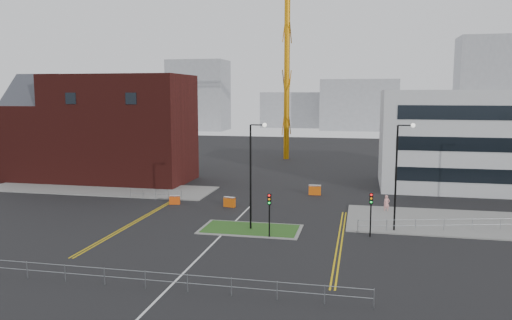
# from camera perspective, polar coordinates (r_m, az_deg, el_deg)

# --- Properties ---
(ground) EXTENTS (200.00, 200.00, 0.00)m
(ground) POSITION_cam_1_polar(r_m,az_deg,el_deg) (36.32, -6.57, -11.06)
(ground) COLOR black
(ground) RESTS_ON ground
(pavement_left) EXTENTS (28.00, 8.00, 0.12)m
(pavement_left) POSITION_cam_1_polar(r_m,az_deg,el_deg) (63.87, -17.40, -3.15)
(pavement_left) COLOR slate
(pavement_left) RESTS_ON ground
(pavement_right) EXTENTS (24.00, 10.00, 0.12)m
(pavement_right) POSITION_cam_1_polar(r_m,az_deg,el_deg) (49.21, 24.60, -6.65)
(pavement_right) COLOR slate
(pavement_right) RESTS_ON ground
(island_kerb) EXTENTS (8.60, 4.60, 0.08)m
(island_kerb) POSITION_cam_1_polar(r_m,az_deg,el_deg) (43.16, -0.62, -7.92)
(island_kerb) COLOR slate
(island_kerb) RESTS_ON ground
(grass_island) EXTENTS (8.00, 4.00, 0.12)m
(grass_island) POSITION_cam_1_polar(r_m,az_deg,el_deg) (43.16, -0.62, -7.89)
(grass_island) COLOR #23501A
(grass_island) RESTS_ON ground
(brick_building) EXTENTS (24.20, 10.07, 14.24)m
(brick_building) POSITION_cam_1_polar(r_m,az_deg,el_deg) (69.67, -17.34, 3.36)
(brick_building) COLOR #471511
(brick_building) RESTS_ON ground
(office_block) EXTENTS (25.00, 12.20, 12.00)m
(office_block) POSITION_cam_1_polar(r_m,az_deg,el_deg) (66.49, 24.93, 2.08)
(office_block) COLOR silver
(office_block) RESTS_ON ground
(streetlamp_island) EXTENTS (1.46, 0.36, 9.18)m
(streetlamp_island) POSITION_cam_1_polar(r_m,az_deg,el_deg) (42.00, -0.34, -0.85)
(streetlamp_island) COLOR black
(streetlamp_island) RESTS_ON ground
(streetlamp_right_near) EXTENTS (1.46, 0.36, 9.18)m
(streetlamp_right_near) POSITION_cam_1_polar(r_m,az_deg,el_deg) (43.14, 16.02, -0.92)
(streetlamp_right_near) COLOR black
(streetlamp_right_near) RESTS_ON ground
(traffic_light_island) EXTENTS (0.28, 0.33, 3.65)m
(traffic_light_island) POSITION_cam_1_polar(r_m,az_deg,el_deg) (40.24, 1.54, -5.36)
(traffic_light_island) COLOR black
(traffic_light_island) RESTS_ON ground
(traffic_light_right) EXTENTS (0.28, 0.33, 3.65)m
(traffic_light_right) POSITION_cam_1_polar(r_m,az_deg,el_deg) (41.56, 13.01, -5.13)
(traffic_light_right) COLOR black
(traffic_light_right) RESTS_ON ground
(railing_front) EXTENTS (24.05, 0.05, 1.10)m
(railing_front) POSITION_cam_1_polar(r_m,az_deg,el_deg) (30.77, -10.24, -13.09)
(railing_front) COLOR gray
(railing_front) RESTS_ON ground
(railing_left) EXTENTS (6.05, 0.05, 1.10)m
(railing_left) POSITION_cam_1_polar(r_m,az_deg,el_deg) (56.25, -11.40, -3.66)
(railing_left) COLOR gray
(railing_left) RESTS_ON ground
(railing_right) EXTENTS (19.05, 5.05, 1.10)m
(railing_right) POSITION_cam_1_polar(r_m,az_deg,el_deg) (46.35, 23.50, -6.53)
(railing_right) COLOR gray
(railing_right) RESTS_ON ground
(centre_line) EXTENTS (0.15, 30.00, 0.01)m
(centre_line) POSITION_cam_1_polar(r_m,az_deg,el_deg) (38.12, -5.60, -10.12)
(centre_line) COLOR silver
(centre_line) RESTS_ON ground
(yellow_left_a) EXTENTS (0.12, 24.00, 0.01)m
(yellow_left_a) POSITION_cam_1_polar(r_m,az_deg,el_deg) (48.49, -12.96, -6.41)
(yellow_left_a) COLOR gold
(yellow_left_a) RESTS_ON ground
(yellow_left_b) EXTENTS (0.12, 24.00, 0.01)m
(yellow_left_b) POSITION_cam_1_polar(r_m,az_deg,el_deg) (48.37, -12.63, -6.44)
(yellow_left_b) COLOR gold
(yellow_left_b) RESTS_ON ground
(yellow_right_a) EXTENTS (0.12, 20.00, 0.01)m
(yellow_right_a) POSITION_cam_1_polar(r_m,az_deg,el_deg) (40.32, 9.34, -9.20)
(yellow_right_a) COLOR gold
(yellow_right_a) RESTS_ON ground
(yellow_right_b) EXTENTS (0.12, 20.00, 0.01)m
(yellow_right_b) POSITION_cam_1_polar(r_m,az_deg,el_deg) (40.31, 9.77, -9.21)
(yellow_right_b) COLOR gold
(yellow_right_b) RESTS_ON ground
(skyline_a) EXTENTS (18.00, 12.00, 22.00)m
(skyline_a) POSITION_cam_1_polar(r_m,az_deg,el_deg) (160.91, -6.57, 7.35)
(skyline_a) COLOR gray
(skyline_a) RESTS_ON ground
(skyline_b) EXTENTS (24.00, 12.00, 16.00)m
(skyline_b) POSITION_cam_1_polar(r_m,az_deg,el_deg) (162.63, 11.68, 6.19)
(skyline_b) COLOR gray
(skyline_b) RESTS_ON ground
(skyline_c) EXTENTS (14.00, 12.00, 28.00)m
(skyline_c) POSITION_cam_1_polar(r_m,az_deg,el_deg) (161.21, 24.38, 7.79)
(skyline_c) COLOR gray
(skyline_c) RESTS_ON ground
(skyline_d) EXTENTS (30.00, 12.00, 12.00)m
(skyline_d) POSITION_cam_1_polar(r_m,az_deg,el_deg) (173.73, 5.71, 5.73)
(skyline_d) COLOR gray
(skyline_d) RESTS_ON ground
(pedestrian) EXTENTS (0.72, 0.61, 1.69)m
(pedestrian) POSITION_cam_1_polar(r_m,az_deg,el_deg) (50.87, 14.70, -4.84)
(pedestrian) COLOR pink
(pedestrian) RESTS_ON ground
(barrier_left) EXTENTS (1.16, 0.61, 0.93)m
(barrier_left) POSITION_cam_1_polar(r_m,az_deg,el_deg) (53.37, -9.28, -4.48)
(barrier_left) COLOR #E2490C
(barrier_left) RESTS_ON ground
(barrier_mid) EXTENTS (1.30, 0.72, 1.04)m
(barrier_mid) POSITION_cam_1_polar(r_m,az_deg,el_deg) (51.52, -3.05, -4.77)
(barrier_mid) COLOR #D3540B
(barrier_mid) RESTS_ON ground
(barrier_right) EXTENTS (1.38, 0.49, 1.16)m
(barrier_right) POSITION_cam_1_polar(r_m,az_deg,el_deg) (57.86, 6.74, -3.37)
(barrier_right) COLOR #DB570C
(barrier_right) RESTS_ON ground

